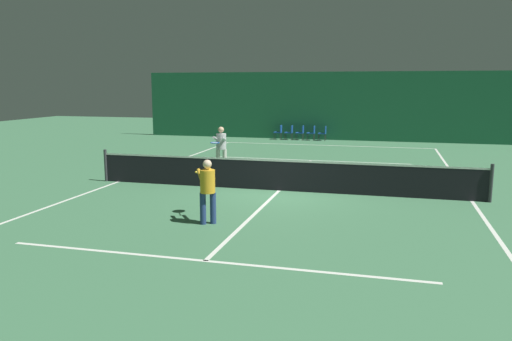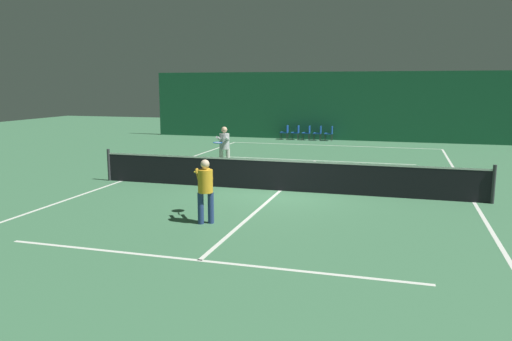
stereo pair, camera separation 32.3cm
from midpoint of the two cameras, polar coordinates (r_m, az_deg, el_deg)
The scene contains 16 objects.
ground_plane at distance 15.30m, azimuth 2.06°, elevation -2.31°, with size 60.00×60.00×0.00m, color #3D704C.
backdrop_curtain at distance 29.51m, azimuth 8.51°, elevation 7.29°, with size 23.00×0.12×3.94m.
court_line_baseline_far at distance 26.89m, azimuth 7.72°, elevation 2.87°, with size 11.00×0.10×0.00m.
court_line_service_far at distance 21.49m, azimuth 5.86°, elevation 1.17°, with size 8.25×0.10×0.00m.
court_line_service_near at distance 9.40m, azimuth -6.81°, elevation -10.22°, with size 8.25×0.10×0.00m.
court_line_sideline_left at distance 17.34m, azimuth -15.95°, elevation -1.23°, with size 0.10×23.80×0.00m.
court_line_sideline_right at distance 15.10m, azimuth 22.90°, elevation -3.25°, with size 0.10×23.80×0.00m.
court_line_centre at distance 15.30m, azimuth 2.06°, elevation -2.30°, with size 0.10×12.80×0.00m.
tennis_net at distance 15.20m, azimuth 2.07°, elevation -0.43°, with size 12.00×0.10×1.07m.
player_near at distance 11.61m, azimuth -6.38°, elevation -1.81°, with size 0.92×1.28×1.51m.
player_far at distance 18.79m, azimuth -4.52°, elevation 2.90°, with size 0.50×1.37×1.65m.
courtside_chair_0 at distance 29.58m, azimuth 2.33°, elevation 4.51°, with size 0.44×0.44×0.84m.
courtside_chair_1 at distance 29.45m, azimuth 3.58°, elevation 4.48°, with size 0.44×0.44×0.84m.
courtside_chair_2 at distance 29.32m, azimuth 4.84°, elevation 4.44°, with size 0.44×0.44×0.84m.
courtside_chair_3 at distance 29.22m, azimuth 6.11°, elevation 4.40°, with size 0.44×0.44×0.84m.
courtside_chair_4 at distance 29.13m, azimuth 7.39°, elevation 4.36°, with size 0.44×0.44×0.84m.
Camera 1 is at (3.16, -14.63, 3.21)m, focal length 35.00 mm.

